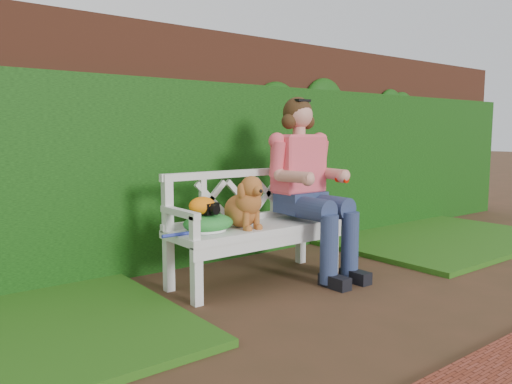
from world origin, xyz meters
TOP-DOWN VIEW (x-y plane):
  - ground at (0.00, 0.00)m, footprint 60.00×60.00m
  - brick_wall at (0.00, 1.90)m, footprint 10.00×0.30m
  - ivy_hedge at (0.00, 1.68)m, footprint 10.00×0.18m
  - grass_right at (2.40, 0.90)m, footprint 2.60×2.00m
  - garden_bench at (-0.22, 0.87)m, footprint 1.64×0.80m
  - seated_woman at (0.28, 0.85)m, footprint 0.88×1.04m
  - dog at (-0.39, 0.82)m, footprint 0.40×0.46m
  - tennis_racket at (-0.73, 0.84)m, footprint 0.61×0.40m
  - green_bag at (-0.70, 0.86)m, footprint 0.45×0.37m
  - camera_item at (-0.70, 0.84)m, footprint 0.15×0.12m
  - baseball_glove at (-0.75, 0.85)m, footprint 0.25×0.21m

SIDE VIEW (x-z plane):
  - ground at x=0.00m, z-range 0.00..0.00m
  - grass_right at x=2.40m, z-range 0.00..0.05m
  - garden_bench at x=-0.22m, z-range 0.00..0.48m
  - tennis_racket at x=-0.73m, z-range 0.48..0.51m
  - green_bag at x=-0.70m, z-range 0.48..0.62m
  - camera_item at x=-0.70m, z-range 0.62..0.71m
  - baseball_glove at x=-0.75m, z-range 0.62..0.75m
  - dog at x=-0.39m, z-range 0.48..0.91m
  - seated_woman at x=0.28m, z-range 0.00..1.59m
  - ivy_hedge at x=0.00m, z-range 0.00..1.70m
  - brick_wall at x=0.00m, z-range 0.00..2.20m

